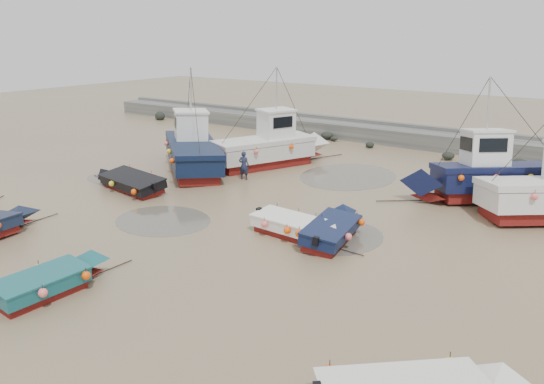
{
  "coord_description": "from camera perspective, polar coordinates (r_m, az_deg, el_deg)",
  "views": [
    {
      "loc": [
        15.36,
        -16.45,
        8.34
      ],
      "look_at": [
        2.27,
        2.28,
        1.4
      ],
      "focal_mm": 35.0,
      "sensor_mm": 36.0,
      "label": 1
    }
  ],
  "objects": [
    {
      "name": "puddle_d",
      "position": [
        32.2,
        8.19,
        1.71
      ],
      "size": [
        5.52,
        5.52,
        0.01
      ],
      "primitive_type": "cylinder",
      "color": "#595348",
      "rests_on": "ground"
    },
    {
      "name": "puddle_b",
      "position": [
        22.71,
        7.07,
        -4.78
      ],
      "size": [
        3.75,
        3.75,
        0.01
      ],
      "primitive_type": "cylinder",
      "color": "#595348",
      "rests_on": "ground"
    },
    {
      "name": "person",
      "position": [
        31.21,
        -3.02,
        1.37
      ],
      "size": [
        0.71,
        0.57,
        1.68
      ],
      "primitive_type": "imported",
      "rotation": [
        0.0,
        0.0,
        3.45
      ],
      "color": "#1D243B",
      "rests_on": "ground"
    },
    {
      "name": "dinghy_4",
      "position": [
        30.09,
        -15.04,
        1.27
      ],
      "size": [
        6.59,
        2.66,
        1.43
      ],
      "rotation": [
        0.0,
        0.0,
        1.42
      ],
      "color": "maroon",
      "rests_on": "ground"
    },
    {
      "name": "dinghy_5",
      "position": [
        22.35,
        2.49,
        -3.49
      ],
      "size": [
        5.35,
        2.05,
        1.43
      ],
      "rotation": [
        0.0,
        0.0,
        -1.64
      ],
      "color": "maroon",
      "rests_on": "ground"
    },
    {
      "name": "cabin_boat_0",
      "position": [
        33.68,
        -8.73,
        4.64
      ],
      "size": [
        9.33,
        8.26,
        6.22
      ],
      "rotation": [
        0.0,
        0.0,
        0.86
      ],
      "color": "maroon",
      "rests_on": "ground"
    },
    {
      "name": "cabin_boat_1",
      "position": [
        34.1,
        0.02,
        5.07
      ],
      "size": [
        5.14,
        9.32,
        6.22
      ],
      "rotation": [
        0.0,
        0.0,
        -0.41
      ],
      "color": "maroon",
      "rests_on": "ground"
    },
    {
      "name": "seawall",
      "position": [
        42.09,
        13.09,
        5.9
      ],
      "size": [
        60.0,
        4.92,
        1.5
      ],
      "color": "slate",
      "rests_on": "ground"
    },
    {
      "name": "dinghy_2",
      "position": [
        19.11,
        -22.7,
        -8.52
      ],
      "size": [
        1.96,
        5.2,
        1.43
      ],
      "rotation": [
        0.0,
        0.0,
        -0.05
      ],
      "color": "maroon",
      "rests_on": "ground"
    },
    {
      "name": "puddle_a",
      "position": [
        24.94,
        -11.64,
        -3.0
      ],
      "size": [
        4.62,
        4.62,
        0.01
      ],
      "primitive_type": "cylinder",
      "color": "#595348",
      "rests_on": "ground"
    },
    {
      "name": "puddle_c",
      "position": [
        32.93,
        -16.61,
        1.51
      ],
      "size": [
        3.41,
        3.41,
        0.01
      ],
      "primitive_type": "cylinder",
      "color": "#595348",
      "rests_on": "ground"
    },
    {
      "name": "ground",
      "position": [
        24.0,
        -7.59,
        -3.6
      ],
      "size": [
        120.0,
        120.0,
        0.0
      ],
      "primitive_type": "plane",
      "color": "#8B7554",
      "rests_on": "ground"
    },
    {
      "name": "dinghy_6",
      "position": [
        22.23,
        6.56,
        -3.74
      ],
      "size": [
        2.23,
        5.77,
        1.43
      ],
      "rotation": [
        0.0,
        0.0,
        0.16
      ],
      "color": "maroon",
      "rests_on": "ground"
    },
    {
      "name": "cabin_boat_2",
      "position": [
        29.1,
        22.42,
        1.7
      ],
      "size": [
        8.44,
        6.96,
        6.22
      ],
      "rotation": [
        0.0,
        0.0,
        2.23
      ],
      "color": "maroon",
      "rests_on": "ground"
    }
  ]
}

